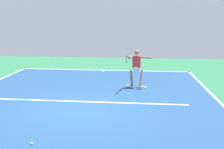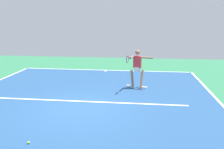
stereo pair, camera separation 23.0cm
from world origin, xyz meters
The scene contains 7 objects.
ground_plane centered at (0.00, 0.00, 0.00)m, with size 22.61×22.61×0.00m, color #2D754C.
court_surface centered at (0.00, 0.00, 0.00)m, with size 10.23×12.85×0.00m, color navy.
court_line_baseline_near centered at (0.00, -6.37, 0.00)m, with size 10.23×0.10×0.01m, color white.
court_line_service centered at (0.00, -0.64, 0.00)m, with size 7.67×0.10×0.01m, color white.
court_line_centre_mark centered at (0.00, -6.17, 0.00)m, with size 0.10×0.30×0.01m, color white.
tennis_player centered at (-1.93, -2.76, 0.99)m, with size 1.16×1.21×1.74m.
tennis_ball_far_corner centered at (0.64, 2.61, 0.03)m, with size 0.07×0.07×0.07m, color #C6E53D.
Camera 1 is at (-1.84, 7.75, 3.02)m, focal length 38.25 mm.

